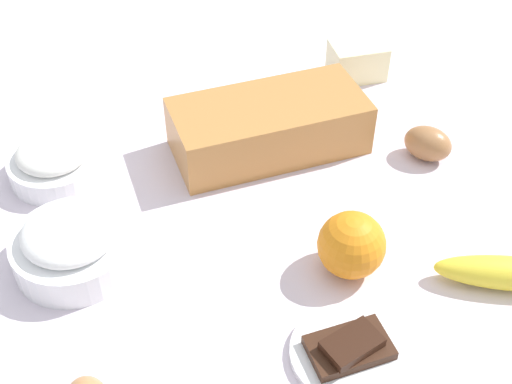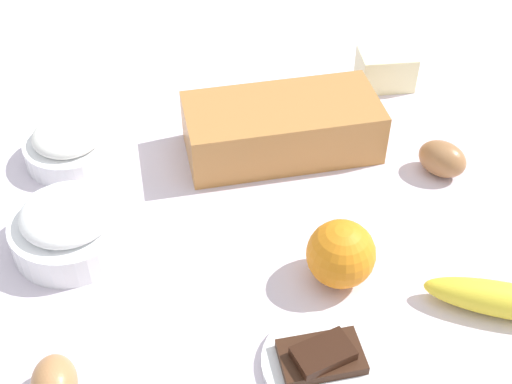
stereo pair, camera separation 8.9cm
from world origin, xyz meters
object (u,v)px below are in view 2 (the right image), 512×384
at_px(sugar_bowl, 69,225).
at_px(banana, 507,300).
at_px(egg_loose, 54,383).
at_px(chocolate_plate, 318,361).
at_px(flour_bowl, 69,144).
at_px(egg_beside_bowl, 442,159).
at_px(loaf_pan, 282,127).
at_px(orange_fruit, 341,254).
at_px(butter_block, 386,69).

bearing_deg(sugar_bowl, banana, -28.16).
distance_m(egg_loose, chocolate_plate, 0.28).
bearing_deg(flour_bowl, egg_loose, -97.36).
bearing_deg(egg_beside_bowl, egg_loose, -159.25).
bearing_deg(chocolate_plate, banana, 2.01).
bearing_deg(loaf_pan, egg_loose, -132.57).
bearing_deg(egg_loose, orange_fruit, 11.24).
bearing_deg(butter_block, sugar_bowl, -157.20).
relative_size(orange_fruit, egg_loose, 1.31).
bearing_deg(banana, sugar_bowl, 151.84).
xyz_separation_m(flour_bowl, egg_loose, (-0.05, -0.39, -0.00)).
relative_size(orange_fruit, chocolate_plate, 0.64).
bearing_deg(sugar_bowl, egg_loose, -99.51).
xyz_separation_m(banana, butter_block, (0.06, 0.48, 0.01)).
xyz_separation_m(loaf_pan, orange_fruit, (-0.01, -0.26, 0.00)).
xyz_separation_m(loaf_pan, egg_loose, (-0.35, -0.33, -0.02)).
distance_m(loaf_pan, egg_beside_bowl, 0.23).
xyz_separation_m(butter_block, chocolate_plate, (-0.30, -0.49, -0.02)).
bearing_deg(egg_loose, egg_beside_bowl, 20.75).
bearing_deg(banana, orange_fruit, 147.92).
xyz_separation_m(banana, egg_beside_bowl, (0.05, 0.25, 0.01)).
xyz_separation_m(flour_bowl, egg_beside_bowl, (0.50, -0.18, -0.00)).
height_order(flour_bowl, butter_block, same).
bearing_deg(loaf_pan, flour_bowl, 172.50).
bearing_deg(flour_bowl, butter_block, 5.53).
height_order(banana, egg_beside_bowl, egg_beside_bowl).
bearing_deg(loaf_pan, chocolate_plate, -97.46).
xyz_separation_m(egg_beside_bowl, egg_loose, (-0.56, -0.21, -0.00)).
xyz_separation_m(sugar_bowl, butter_block, (0.54, 0.23, -0.00)).
relative_size(banana, butter_block, 2.11).
relative_size(orange_fruit, egg_beside_bowl, 1.19).
relative_size(loaf_pan, egg_loose, 4.53).
distance_m(egg_beside_bowl, egg_loose, 0.59).
distance_m(sugar_bowl, egg_loose, 0.22).
height_order(flour_bowl, egg_beside_bowl, flour_bowl).
bearing_deg(sugar_bowl, chocolate_plate, -47.74).
bearing_deg(banana, egg_beside_bowl, 79.21).
height_order(butter_block, egg_loose, butter_block).
relative_size(loaf_pan, chocolate_plate, 2.23).
height_order(banana, butter_block, butter_block).
height_order(flour_bowl, orange_fruit, orange_fruit).
xyz_separation_m(flour_bowl, sugar_bowl, (-0.01, -0.17, 0.01)).
height_order(sugar_bowl, egg_loose, sugar_bowl).
distance_m(sugar_bowl, butter_block, 0.58).
bearing_deg(orange_fruit, banana, -32.08).
bearing_deg(egg_loose, banana, -4.05).
bearing_deg(egg_loose, flour_bowl, 82.64).
bearing_deg(loaf_pan, butter_block, 32.58).
height_order(sugar_bowl, butter_block, sugar_bowl).
bearing_deg(chocolate_plate, flour_bowl, 117.07).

